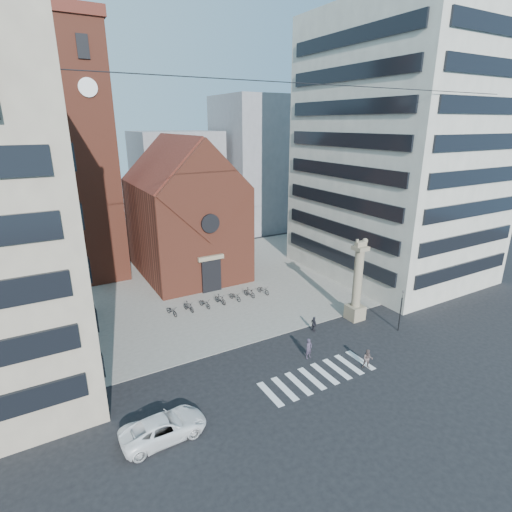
# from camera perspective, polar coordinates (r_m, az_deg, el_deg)

# --- Properties ---
(ground) EXTENTS (120.00, 120.00, 0.00)m
(ground) POSITION_cam_1_polar(r_m,az_deg,el_deg) (35.59, 5.08, -14.54)
(ground) COLOR black
(ground) RESTS_ON ground
(piazza) EXTENTS (46.00, 30.00, 0.05)m
(piazza) POSITION_cam_1_polar(r_m,az_deg,el_deg) (50.48, -7.29, -4.17)
(piazza) COLOR gray
(piazza) RESTS_ON ground
(zebra_crossing) EXTENTS (10.20, 3.20, 0.01)m
(zebra_crossing) POSITION_cam_1_polar(r_m,az_deg,el_deg) (33.90, 8.88, -16.57)
(zebra_crossing) COLOR white
(zebra_crossing) RESTS_ON ground
(church) EXTENTS (12.00, 16.65, 18.00)m
(church) POSITION_cam_1_polar(r_m,az_deg,el_deg) (53.51, -10.16, 5.94)
(church) COLOR brown
(church) RESTS_ON ground
(campanile) EXTENTS (5.50, 5.50, 31.20)m
(campanile) POSITION_cam_1_polar(r_m,az_deg,el_deg) (52.91, -22.29, 13.25)
(campanile) COLOR brown
(campanile) RESTS_ON ground
(building_right) EXTENTS (18.00, 22.00, 32.00)m
(building_right) POSITION_cam_1_polar(r_m,az_deg,el_deg) (55.14, 19.57, 13.99)
(building_right) COLOR beige
(building_right) RESTS_ON ground
(bg_block_left) EXTENTS (16.00, 14.00, 22.00)m
(bg_block_left) POSITION_cam_1_polar(r_m,az_deg,el_deg) (64.86, -32.17, 8.31)
(bg_block_left) COLOR gray
(bg_block_left) RESTS_ON ground
(bg_block_mid) EXTENTS (14.00, 12.00, 18.00)m
(bg_block_mid) POSITION_cam_1_polar(r_m,az_deg,el_deg) (73.84, -11.17, 10.11)
(bg_block_mid) COLOR gray
(bg_block_mid) RESTS_ON ground
(bg_block_right) EXTENTS (16.00, 14.00, 24.00)m
(bg_block_right) POSITION_cam_1_polar(r_m,az_deg,el_deg) (77.44, 0.98, 13.06)
(bg_block_right) COLOR gray
(bg_block_right) RESTS_ON ground
(lion_column) EXTENTS (1.63, 1.60, 8.68)m
(lion_column) POSITION_cam_1_polar(r_m,az_deg,el_deg) (41.80, 14.23, -4.46)
(lion_column) COLOR gray
(lion_column) RESTS_ON ground
(traffic_light) EXTENTS (0.13, 0.16, 4.30)m
(traffic_light) POSITION_cam_1_polar(r_m,az_deg,el_deg) (41.20, 19.97, -7.18)
(traffic_light) COLOR black
(traffic_light) RESTS_ON ground
(white_car) EXTENTS (5.59, 2.71, 1.53)m
(white_car) POSITION_cam_1_polar(r_m,az_deg,el_deg) (28.53, -13.04, -22.75)
(white_car) COLOR white
(white_car) RESTS_ON ground
(pedestrian_0) EXTENTS (0.74, 0.55, 1.84)m
(pedestrian_0) POSITION_cam_1_polar(r_m,az_deg,el_deg) (35.53, 7.56, -12.95)
(pedestrian_0) COLOR #372F41
(pedestrian_0) RESTS_ON ground
(pedestrian_1) EXTENTS (1.05, 1.02, 1.70)m
(pedestrian_1) POSITION_cam_1_polar(r_m,az_deg,el_deg) (35.23, 15.67, -13.97)
(pedestrian_1) COLOR brown
(pedestrian_1) RESTS_ON ground
(pedestrian_2) EXTENTS (0.43, 0.93, 1.56)m
(pedestrian_2) POSITION_cam_1_polar(r_m,az_deg,el_deg) (39.71, 8.27, -9.61)
(pedestrian_2) COLOR #27262E
(pedestrian_2) RESTS_ON ground
(scooter_0) EXTENTS (1.14, 2.01, 1.00)m
(scooter_0) POSITION_cam_1_polar(r_m,az_deg,el_deg) (43.32, -11.93, -7.66)
(scooter_0) COLOR black
(scooter_0) RESTS_ON piazza
(scooter_1) EXTENTS (0.99, 1.91, 1.11)m
(scooter_1) POSITION_cam_1_polar(r_m,az_deg,el_deg) (43.82, -9.60, -7.12)
(scooter_1) COLOR black
(scooter_1) RESTS_ON piazza
(scooter_2) EXTENTS (1.14, 2.01, 1.00)m
(scooter_2) POSITION_cam_1_polar(r_m,az_deg,el_deg) (44.43, -7.33, -6.71)
(scooter_2) COLOR black
(scooter_2) RESTS_ON piazza
(scooter_3) EXTENTS (0.99, 1.91, 1.11)m
(scooter_3) POSITION_cam_1_polar(r_m,az_deg,el_deg) (45.07, -5.13, -6.17)
(scooter_3) COLOR black
(scooter_3) RESTS_ON piazza
(scooter_4) EXTENTS (1.14, 2.01, 1.00)m
(scooter_4) POSITION_cam_1_polar(r_m,az_deg,el_deg) (45.82, -3.00, -5.76)
(scooter_4) COLOR black
(scooter_4) RESTS_ON piazza
(scooter_5) EXTENTS (0.99, 1.91, 1.11)m
(scooter_5) POSITION_cam_1_polar(r_m,az_deg,el_deg) (46.59, -0.94, -5.24)
(scooter_5) COLOR black
(scooter_5) RESTS_ON piazza
(scooter_6) EXTENTS (1.14, 2.01, 1.00)m
(scooter_6) POSITION_cam_1_polar(r_m,az_deg,el_deg) (47.46, 1.04, -4.84)
(scooter_6) COLOR black
(scooter_6) RESTS_ON piazza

